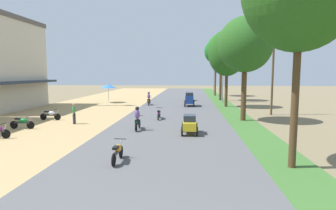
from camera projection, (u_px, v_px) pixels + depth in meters
parked_motorbike_second at (22, 122)px, 19.91m from camera, size 1.80×0.54×0.94m
parked_motorbike_third at (51, 114)px, 23.68m from camera, size 1.80×0.54×0.94m
vendor_umbrella at (108, 86)px, 37.86m from camera, size 2.20×2.20×2.52m
pedestrian_on_shoulder at (74, 112)px, 21.84m from camera, size 0.27×0.38×1.62m
median_tree_second at (245, 45)px, 22.92m from camera, size 4.46×4.46×8.56m
median_tree_third at (227, 53)px, 32.73m from camera, size 4.39×4.39×9.03m
median_tree_fourth at (221, 47)px, 40.56m from camera, size 3.91×3.91×9.69m
median_tree_fifth at (216, 52)px, 48.96m from camera, size 4.00×4.00×9.83m
streetlamp_near at (223, 69)px, 37.88m from camera, size 3.16×0.20×7.82m
streetlamp_mid at (214, 72)px, 52.07m from camera, size 3.16×0.20×7.12m
utility_pole_near at (273, 66)px, 26.56m from camera, size 1.80×0.20×9.01m
car_hatchback_yellow at (190, 124)px, 18.21m from camera, size 1.04×2.00×1.23m
car_van_blue at (189, 98)px, 33.66m from camera, size 1.19×2.41×1.67m
car_hatchback_charcoal at (189, 96)px, 40.73m from camera, size 1.04×2.00×1.23m
motorbike_ahead_second at (118, 151)px, 12.43m from camera, size 0.54×1.80×0.94m
motorbike_ahead_third at (138, 119)px, 19.40m from camera, size 0.54×1.80×1.66m
motorbike_ahead_fourth at (159, 113)px, 24.16m from camera, size 0.54×1.80×0.94m
motorbike_ahead_fifth at (149, 99)px, 34.88m from camera, size 0.54×1.80×1.66m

